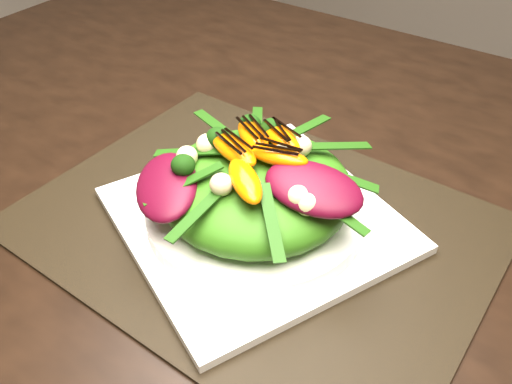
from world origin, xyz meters
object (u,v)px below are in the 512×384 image
Objects in this scene: plate_base at (256,219)px; salad_bowl at (256,210)px; lettuce_mound at (256,188)px; dining_table at (376,216)px; orange_segment at (269,145)px; placemat at (256,224)px.

salad_bowl is (0.00, 0.00, 0.01)m from plate_base.
plate_base is 1.35× the size of lettuce_mound.
dining_table reaches higher than lettuce_mound.
plate_base is at bearing -91.13° from orange_segment.
dining_table is at bearing 49.84° from lettuce_mound.
orange_segment is (-0.09, -0.09, 0.11)m from dining_table.
lettuce_mound is 0.04m from orange_segment.
salad_bowl is 3.68× the size of orange_segment.
lettuce_mound reaches higher than plate_base.
lettuce_mound is at bearing -91.13° from orange_segment.
plate_base is at bearing 90.00° from placemat.
lettuce_mound is (0.00, 0.00, 0.04)m from plate_base.
placemat is 2.41× the size of lettuce_mound.
dining_table is 6.20× the size of plate_base.
plate_base is (-0.09, -0.11, 0.03)m from dining_table.
salad_bowl reaches higher than placemat.
orange_segment is (0.00, 0.02, 0.07)m from salad_bowl.
placemat is 2.07× the size of salad_bowl.
orange_segment is at bearing 88.87° from placemat.
salad_bowl is (-0.09, -0.11, 0.04)m from dining_table.
lettuce_mound is (-0.09, -0.11, 0.07)m from dining_table.
dining_table is at bearing 49.84° from plate_base.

